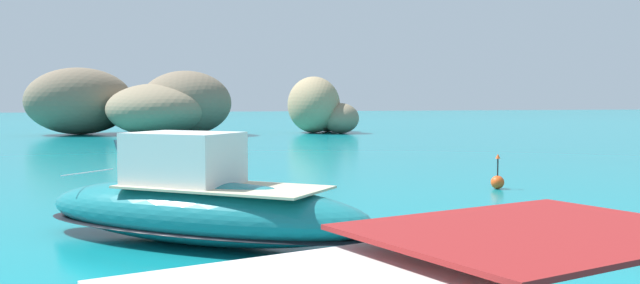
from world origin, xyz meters
name	(u,v)px	position (x,y,z in m)	size (l,w,h in m)	color
islet_large	(144,106)	(-5.05, 68.23, 2.97)	(24.21, 21.35, 7.10)	#756651
islet_small	(320,109)	(14.04, 66.88, 2.69)	(7.68, 8.95, 6.26)	#9E8966
motorboat_teal	(198,206)	(-5.23, 10.32, 0.97)	(9.42, 8.60, 2.90)	#19727A
dinghy_tender	(506,273)	(0.41, 4.52, 0.22)	(2.63, 2.60, 0.58)	orange
channel_buoy	(498,181)	(8.00, 17.98, 0.34)	(0.56, 0.56, 1.48)	#E54C19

